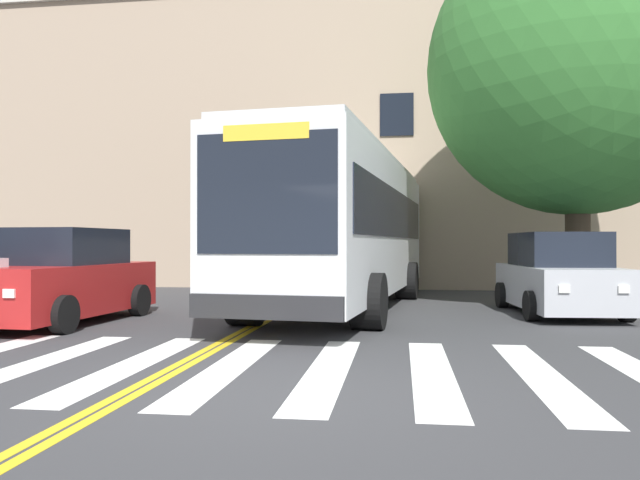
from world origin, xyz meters
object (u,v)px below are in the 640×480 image
city_bus (346,226)px  street_tree_curbside_large (577,66)px  car_red_near_lane (62,280)px  car_silver_far_lane (558,276)px  car_navy_behind_bus (329,255)px

city_bus → street_tree_curbside_large: street_tree_curbside_large is taller
car_red_near_lane → car_silver_far_lane: bearing=16.2°
car_silver_far_lane → city_bus: bearing=171.9°
car_navy_behind_bus → street_tree_curbside_large: size_ratio=0.52×
street_tree_curbside_large → car_navy_behind_bus: bearing=132.3°
car_navy_behind_bus → street_tree_curbside_large: (6.96, -7.66, 4.70)m
car_silver_far_lane → car_navy_behind_bus: size_ratio=0.88×
car_red_near_lane → car_silver_far_lane: size_ratio=1.04×
car_silver_far_lane → street_tree_curbside_large: 5.27m
city_bus → car_red_near_lane: 6.33m
car_red_near_lane → street_tree_curbside_large: street_tree_curbside_large is taller
city_bus → car_red_near_lane: bearing=-145.7°
car_silver_far_lane → street_tree_curbside_large: size_ratio=0.46×
car_silver_far_lane → car_navy_behind_bus: (-6.15, 9.23, 0.27)m
car_red_near_lane → car_silver_far_lane: car_red_near_lane is taller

